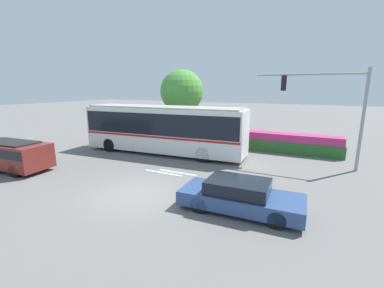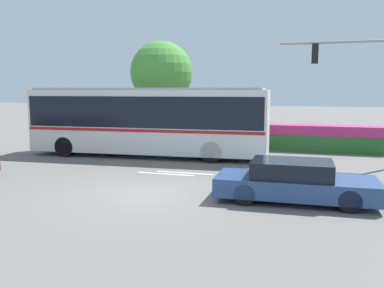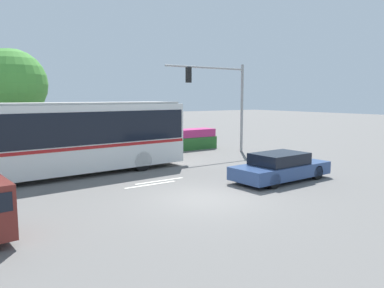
{
  "view_description": "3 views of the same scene",
  "coord_description": "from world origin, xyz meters",
  "px_view_note": "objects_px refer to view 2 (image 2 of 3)",
  "views": [
    {
      "loc": [
        7.07,
        -8.82,
        4.77
      ],
      "look_at": [
        1.52,
        2.5,
        1.99
      ],
      "focal_mm": 24.19,
      "sensor_mm": 36.0,
      "label": 1
    },
    {
      "loc": [
        5.18,
        -11.96,
        3.39
      ],
      "look_at": [
        0.22,
        4.2,
        1.09
      ],
      "focal_mm": 38.19,
      "sensor_mm": 36.0,
      "label": 2
    },
    {
      "loc": [
        -8.03,
        -10.84,
        3.69
      ],
      "look_at": [
        2.44,
        4.25,
        1.4
      ],
      "focal_mm": 35.44,
      "sensor_mm": 36.0,
      "label": 3
    }
  ],
  "objects_px": {
    "traffic_light_pole": "(379,76)",
    "sedan_foreground": "(294,182)",
    "street_tree_left": "(161,73)",
    "city_bus": "(148,118)"
  },
  "relations": [
    {
      "from": "traffic_light_pole",
      "to": "sedan_foreground",
      "type": "bearing_deg",
      "value": 67.91
    },
    {
      "from": "street_tree_left",
      "to": "traffic_light_pole",
      "type": "bearing_deg",
      "value": -17.94
    },
    {
      "from": "city_bus",
      "to": "sedan_foreground",
      "type": "bearing_deg",
      "value": 135.95
    },
    {
      "from": "traffic_light_pole",
      "to": "city_bus",
      "type": "bearing_deg",
      "value": 7.31
    },
    {
      "from": "city_bus",
      "to": "traffic_light_pole",
      "type": "bearing_deg",
      "value": -176.33
    },
    {
      "from": "sedan_foreground",
      "to": "street_tree_left",
      "type": "relative_size",
      "value": 0.76
    },
    {
      "from": "city_bus",
      "to": "sedan_foreground",
      "type": "height_order",
      "value": "city_bus"
    },
    {
      "from": "sedan_foreground",
      "to": "traffic_light_pole",
      "type": "height_order",
      "value": "traffic_light_pole"
    },
    {
      "from": "sedan_foreground",
      "to": "traffic_light_pole",
      "type": "bearing_deg",
      "value": 65.93
    },
    {
      "from": "city_bus",
      "to": "traffic_light_pole",
      "type": "height_order",
      "value": "traffic_light_pole"
    }
  ]
}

